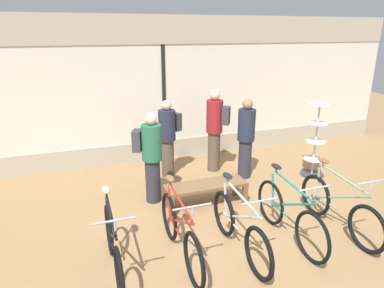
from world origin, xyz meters
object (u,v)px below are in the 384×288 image
object	(u,v)px
bicycle_center	(239,228)
display_bench	(206,188)
accessory_rack	(315,145)
bicycle_right	(289,215)
customer_near_rack	(246,137)
bicycle_far_left	(113,247)
customer_by_window	(215,128)
customer_near_bench	(151,155)
bicycle_far_right	(338,208)
customer_mid_floor	(168,136)
bicycle_left	(180,233)

from	to	relation	value
bicycle_center	display_bench	world-z (taller)	bicycle_center
bicycle_center	accessory_rack	size ratio (longest dim) A/B	1.05
bicycle_right	customer_near_rack	xyz separation A→B (m)	(0.45, 2.19, 0.47)
bicycle_far_left	accessory_rack	distance (m)	4.65
bicycle_center	customer_near_rack	bearing A→B (deg)	60.57
customer_near_rack	customer_by_window	size ratio (longest dim) A/B	0.93
customer_near_bench	display_bench	bearing A→B (deg)	-30.06
bicycle_far_left	customer_by_window	bearing A→B (deg)	47.20
bicycle_far_right	display_bench	size ratio (longest dim) A/B	1.24
display_bench	customer_near_rack	distance (m)	1.57
customer_near_rack	bicycle_right	bearing A→B (deg)	-101.67
customer_near_rack	bicycle_far_right	bearing A→B (deg)	-80.27
bicycle_far_right	customer_mid_floor	size ratio (longest dim) A/B	1.09
bicycle_right	bicycle_left	bearing A→B (deg)	176.42
bicycle_far_left	customer_near_bench	world-z (taller)	customer_near_bench
bicycle_right	display_bench	distance (m)	1.52
bicycle_left	customer_mid_floor	world-z (taller)	customer_mid_floor
display_bench	bicycle_far_left	bearing A→B (deg)	-143.66
bicycle_far_left	customer_by_window	size ratio (longest dim) A/B	0.95
display_bench	bicycle_center	bearing A→B (deg)	-92.64
bicycle_left	bicycle_far_left	bearing A→B (deg)	-177.90
customer_near_rack	customer_mid_floor	xyz separation A→B (m)	(-1.44, 0.60, 0.00)
customer_mid_floor	bicycle_left	bearing A→B (deg)	-102.60
customer_mid_floor	bicycle_center	bearing A→B (deg)	-86.32
accessory_rack	customer_near_bench	bearing A→B (deg)	-179.72
bicycle_center	customer_by_window	bearing A→B (deg)	73.45
bicycle_far_right	accessory_rack	bearing A→B (deg)	61.44
bicycle_center	customer_near_bench	bearing A→B (deg)	112.46
bicycle_far_right	display_bench	bearing A→B (deg)	139.23
bicycle_left	customer_near_bench	world-z (taller)	customer_near_bench
bicycle_far_left	customer_by_window	world-z (taller)	customer_by_window
bicycle_left	display_bench	size ratio (longest dim) A/B	1.24
bicycle_far_left	bicycle_left	distance (m)	0.86
bicycle_center	customer_near_bench	world-z (taller)	customer_near_bench
customer_mid_floor	customer_by_window	bearing A→B (deg)	-3.51
customer_near_rack	customer_near_bench	size ratio (longest dim) A/B	1.02
bicycle_center	bicycle_far_right	world-z (taller)	bicycle_far_right
bicycle_far_left	bicycle_left	size ratio (longest dim) A/B	0.96
bicycle_far_left	bicycle_right	size ratio (longest dim) A/B	0.99
bicycle_far_left	customer_near_rack	bearing A→B (deg)	36.20
bicycle_far_left	accessory_rack	xyz separation A→B (m)	(4.30, 1.75, 0.28)
accessory_rack	customer_near_bench	world-z (taller)	customer_near_bench
bicycle_left	accessory_rack	bearing A→B (deg)	26.50
bicycle_right	bicycle_far_right	distance (m)	0.84
bicycle_center	accessory_rack	distance (m)	3.26
bicycle_right	customer_near_bench	distance (m)	2.44
bicycle_left	bicycle_center	xyz separation A→B (m)	(0.78, -0.14, -0.01)
customer_near_rack	customer_by_window	xyz separation A→B (m)	(-0.44, 0.54, 0.09)
bicycle_right	bicycle_far_right	bearing A→B (deg)	-2.96
customer_by_window	display_bench	bearing A→B (deg)	-118.39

